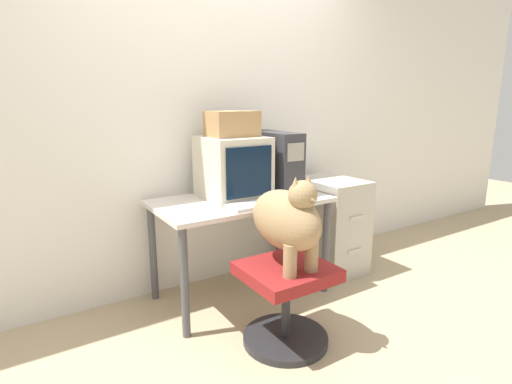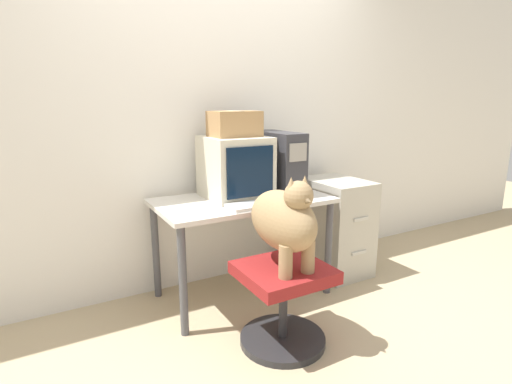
{
  "view_description": "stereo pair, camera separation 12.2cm",
  "coord_description": "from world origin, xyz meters",
  "px_view_note": "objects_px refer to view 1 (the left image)",
  "views": [
    {
      "loc": [
        -1.35,
        -1.98,
        1.39
      ],
      "look_at": [
        -0.05,
        0.06,
        0.83
      ],
      "focal_mm": 28.0,
      "sensor_mm": 36.0,
      "label": 1
    },
    {
      "loc": [
        -1.25,
        -2.05,
        1.39
      ],
      "look_at": [
        -0.05,
        0.06,
        0.83
      ],
      "focal_mm": 28.0,
      "sensor_mm": 36.0,
      "label": 2
    }
  ],
  "objects_px": {
    "pc_tower": "(275,162)",
    "cardboard_box": "(232,124)",
    "filing_cabinet": "(330,225)",
    "dog": "(287,219)",
    "keyboard": "(258,204)",
    "crt_monitor": "(233,167)",
    "office_chair": "(286,299)"
  },
  "relations": [
    {
      "from": "office_chair",
      "to": "dog",
      "type": "xyz_separation_m",
      "value": [
        0.0,
        0.0,
        0.48
      ]
    },
    {
      "from": "dog",
      "to": "filing_cabinet",
      "type": "bearing_deg",
      "value": 34.6
    },
    {
      "from": "keyboard",
      "to": "crt_monitor",
      "type": "bearing_deg",
      "value": 92.34
    },
    {
      "from": "pc_tower",
      "to": "filing_cabinet",
      "type": "xyz_separation_m",
      "value": [
        0.52,
        -0.06,
        -0.56
      ]
    },
    {
      "from": "keyboard",
      "to": "dog",
      "type": "bearing_deg",
      "value": -100.24
    },
    {
      "from": "dog",
      "to": "filing_cabinet",
      "type": "xyz_separation_m",
      "value": [
        0.93,
        0.64,
        -0.37
      ]
    },
    {
      "from": "pc_tower",
      "to": "dog",
      "type": "height_order",
      "value": "pc_tower"
    },
    {
      "from": "crt_monitor",
      "to": "keyboard",
      "type": "height_order",
      "value": "crt_monitor"
    },
    {
      "from": "crt_monitor",
      "to": "dog",
      "type": "relative_size",
      "value": 0.83
    },
    {
      "from": "cardboard_box",
      "to": "pc_tower",
      "type": "bearing_deg",
      "value": -1.45
    },
    {
      "from": "cardboard_box",
      "to": "office_chair",
      "type": "bearing_deg",
      "value": -94.87
    },
    {
      "from": "crt_monitor",
      "to": "dog",
      "type": "xyz_separation_m",
      "value": [
        -0.06,
        -0.71,
        -0.18
      ]
    },
    {
      "from": "crt_monitor",
      "to": "dog",
      "type": "height_order",
      "value": "crt_monitor"
    },
    {
      "from": "office_chair",
      "to": "cardboard_box",
      "type": "height_order",
      "value": "cardboard_box"
    },
    {
      "from": "crt_monitor",
      "to": "dog",
      "type": "bearing_deg",
      "value": -94.91
    },
    {
      "from": "pc_tower",
      "to": "keyboard",
      "type": "relative_size",
      "value": 1.19
    },
    {
      "from": "pc_tower",
      "to": "office_chair",
      "type": "height_order",
      "value": "pc_tower"
    },
    {
      "from": "dog",
      "to": "pc_tower",
      "type": "bearing_deg",
      "value": 59.67
    },
    {
      "from": "crt_monitor",
      "to": "office_chair",
      "type": "bearing_deg",
      "value": -94.9
    },
    {
      "from": "pc_tower",
      "to": "cardboard_box",
      "type": "bearing_deg",
      "value": 178.55
    },
    {
      "from": "pc_tower",
      "to": "filing_cabinet",
      "type": "height_order",
      "value": "pc_tower"
    },
    {
      "from": "crt_monitor",
      "to": "pc_tower",
      "type": "xyz_separation_m",
      "value": [
        0.35,
        -0.01,
        0.01
      ]
    },
    {
      "from": "keyboard",
      "to": "filing_cabinet",
      "type": "bearing_deg",
      "value": 15.42
    },
    {
      "from": "dog",
      "to": "filing_cabinet",
      "type": "distance_m",
      "value": 1.19
    },
    {
      "from": "keyboard",
      "to": "cardboard_box",
      "type": "relative_size",
      "value": 1.28
    },
    {
      "from": "pc_tower",
      "to": "filing_cabinet",
      "type": "relative_size",
      "value": 0.64
    },
    {
      "from": "filing_cabinet",
      "to": "cardboard_box",
      "type": "xyz_separation_m",
      "value": [
        -0.87,
        0.07,
        0.85
      ]
    },
    {
      "from": "crt_monitor",
      "to": "pc_tower",
      "type": "distance_m",
      "value": 0.35
    },
    {
      "from": "dog",
      "to": "filing_cabinet",
      "type": "height_order",
      "value": "dog"
    },
    {
      "from": "keyboard",
      "to": "office_chair",
      "type": "height_order",
      "value": "keyboard"
    },
    {
      "from": "filing_cabinet",
      "to": "cardboard_box",
      "type": "distance_m",
      "value": 1.22
    },
    {
      "from": "pc_tower",
      "to": "office_chair",
      "type": "xyz_separation_m",
      "value": [
        -0.41,
        -0.71,
        -0.67
      ]
    }
  ]
}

